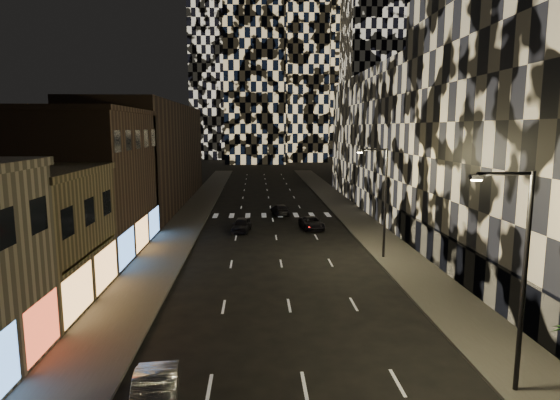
{
  "coord_description": "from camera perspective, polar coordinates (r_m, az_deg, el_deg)",
  "views": [
    {
      "loc": [
        -1.99,
        -7.25,
        10.78
      ],
      "look_at": [
        -0.37,
        23.59,
        6.0
      ],
      "focal_mm": 30.0,
      "sensor_mm": 36.0,
      "label": 1
    }
  ],
  "objects": [
    {
      "name": "sidewalk_right",
      "position": [
        59.46,
        8.69,
        -1.68
      ],
      "size": [
        4.0,
        120.0,
        0.15
      ],
      "primitive_type": "cube",
      "color": "#47443F",
      "rests_on": "ground"
    },
    {
      "name": "retail_tan",
      "position": [
        32.7,
        -30.34,
        -4.39
      ],
      "size": [
        10.0,
        10.0,
        8.0
      ],
      "primitive_type": "cube",
      "color": "#736645",
      "rests_on": "ground"
    },
    {
      "name": "car_dark_oncoming",
      "position": [
        58.35,
        0.03,
        -1.19
      ],
      "size": [
        2.45,
        4.76,
        1.32
      ],
      "primitive_type": "imported",
      "rotation": [
        0.0,
        0.0,
        3.28
      ],
      "color": "black",
      "rests_on": "ground"
    },
    {
      "name": "retail_brown",
      "position": [
        43.69,
        -23.09,
        1.81
      ],
      "size": [
        10.0,
        15.0,
        12.0
      ],
      "primitive_type": "cube",
      "color": "#453227",
      "rests_on": "ground"
    },
    {
      "name": "curb_left",
      "position": [
        58.54,
        -8.75,
        -1.84
      ],
      "size": [
        0.2,
        120.0,
        0.15
      ],
      "primitive_type": "cube",
      "color": "#4C4C47",
      "rests_on": "ground"
    },
    {
      "name": "midrise_base",
      "position": [
        36.03,
        20.63,
        -6.7
      ],
      "size": [
        0.6,
        25.0,
        3.0
      ],
      "primitive_type": "cube",
      "color": "#383838",
      "rests_on": "ground"
    },
    {
      "name": "tower_center_low",
      "position": [
        151.76,
        -3.16,
        22.79
      ],
      "size": [
        18.0,
        18.0,
        95.0
      ],
      "primitive_type": "cube",
      "color": "black",
      "rests_on": "ground"
    },
    {
      "name": "car_dark_midlane",
      "position": [
        49.11,
        -4.71,
        -3.05
      ],
      "size": [
        2.24,
        4.44,
        1.45
      ],
      "primitive_type": "imported",
      "rotation": [
        0.0,
        0.0,
        -0.13
      ],
      "color": "black",
      "rests_on": "ground"
    },
    {
      "name": "car_silver_parked",
      "position": [
        19.46,
        -15.01,
        -22.45
      ],
      "size": [
        2.26,
        4.9,
        1.56
      ],
      "primitive_type": "imported",
      "rotation": [
        0.0,
        0.0,
        0.13
      ],
      "color": "gray",
      "rests_on": "ground"
    },
    {
      "name": "midrise_filler_right",
      "position": [
        67.93,
        16.01,
        6.96
      ],
      "size": [
        16.0,
        40.0,
        18.0
      ],
      "primitive_type": "cube",
      "color": "#232326",
      "rests_on": "ground"
    },
    {
      "name": "streetlight_near",
      "position": [
        20.83,
        27.14,
        -7.3
      ],
      "size": [
        2.55,
        0.25,
        9.0
      ],
      "color": "black",
      "rests_on": "sidewalk_right"
    },
    {
      "name": "streetlight_far",
      "position": [
        39.04,
        12.4,
        0.6
      ],
      "size": [
        2.55,
        0.25,
        9.0
      ],
      "color": "black",
      "rests_on": "sidewalk_right"
    },
    {
      "name": "retail_filler_left",
      "position": [
        69.01,
        -15.63,
        5.33
      ],
      "size": [
        10.0,
        40.0,
        14.0
      ],
      "primitive_type": "cube",
      "color": "#453227",
      "rests_on": "ground"
    },
    {
      "name": "car_dark_rightlane",
      "position": [
        50.39,
        3.89,
        -2.83
      ],
      "size": [
        2.62,
        4.84,
        1.29
      ],
      "primitive_type": "imported",
      "rotation": [
        0.0,
        0.0,
        0.11
      ],
      "color": "black",
      "rests_on": "ground"
    },
    {
      "name": "curb_right",
      "position": [
        59.08,
        6.69,
        -1.7
      ],
      "size": [
        0.2,
        120.0,
        0.15
      ],
      "primitive_type": "cube",
      "color": "#4C4C47",
      "rests_on": "ground"
    },
    {
      "name": "sidewalk_left",
      "position": [
        58.79,
        -10.79,
        -1.85
      ],
      "size": [
        4.0,
        120.0,
        0.15
      ],
      "primitive_type": "cube",
      "color": "#47443F",
      "rests_on": "ground"
    }
  ]
}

